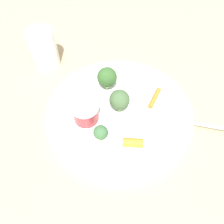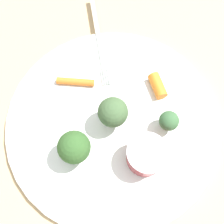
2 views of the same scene
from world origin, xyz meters
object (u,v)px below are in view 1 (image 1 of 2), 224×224
(sauce_cup, at_px, (86,113))
(drinking_glass, at_px, (44,49))
(carrot_stick_0, at_px, (155,98))
(carrot_stick_1, at_px, (133,143))
(broccoli_floret_0, at_px, (101,133))
(broccoli_floret_2, at_px, (119,100))
(fork, at_px, (188,122))
(broccoli_floret_1, at_px, (107,77))
(plate, at_px, (119,112))

(sauce_cup, distance_m, drinking_glass, 0.21)
(carrot_stick_0, distance_m, carrot_stick_1, 0.13)
(sauce_cup, distance_m, broccoli_floret_0, 0.06)
(carrot_stick_1, bearing_deg, sauce_cup, 134.51)
(broccoli_floret_0, relative_size, broccoli_floret_2, 0.67)
(fork, relative_size, drinking_glass, 1.71)
(sauce_cup, bearing_deg, drinking_glass, 110.90)
(broccoli_floret_0, distance_m, broccoli_floret_1, 0.13)
(plate, relative_size, drinking_glass, 3.24)
(fork, bearing_deg, broccoli_floret_2, 155.60)
(carrot_stick_0, distance_m, fork, 0.09)
(broccoli_floret_2, bearing_deg, broccoli_floret_1, 100.40)
(sauce_cup, height_order, carrot_stick_1, sauce_cup)
(fork, bearing_deg, sauce_cup, 165.45)
(carrot_stick_1, bearing_deg, plate, 94.90)
(plate, bearing_deg, sauce_cup, -174.80)
(carrot_stick_0, bearing_deg, carrot_stick_1, -127.29)
(carrot_stick_0, bearing_deg, sauce_cup, -172.54)
(carrot_stick_1, relative_size, drinking_glass, 0.40)
(plate, xyz_separation_m, carrot_stick_0, (0.08, 0.01, 0.01))
(carrot_stick_0, distance_m, drinking_glass, 0.29)
(plate, xyz_separation_m, broccoli_floret_0, (-0.05, -0.06, 0.03))
(broccoli_floret_1, height_order, broccoli_floret_2, same)
(plate, height_order, broccoli_floret_2, broccoli_floret_2)
(carrot_stick_0, bearing_deg, broccoli_floret_2, -171.20)
(sauce_cup, height_order, fork, sauce_cup)
(sauce_cup, bearing_deg, carrot_stick_1, -45.49)
(broccoli_floret_0, distance_m, drinking_glass, 0.27)
(broccoli_floret_0, xyz_separation_m, drinking_glass, (-0.10, 0.25, 0.01))
(plate, relative_size, broccoli_floret_2, 5.55)
(broccoli_floret_1, height_order, carrot_stick_1, broccoli_floret_1)
(plate, xyz_separation_m, broccoli_floret_2, (-0.00, 0.00, 0.04))
(plate, height_order, sauce_cup, sauce_cup)
(carrot_stick_1, xyz_separation_m, fork, (0.12, 0.03, -0.01))
(plate, relative_size, carrot_stick_0, 5.48)
(carrot_stick_0, xyz_separation_m, drinking_glass, (-0.23, 0.18, 0.03))
(broccoli_floret_2, relative_size, carrot_stick_1, 1.47)
(broccoli_floret_0, xyz_separation_m, broccoli_floret_1, (0.04, 0.13, 0.01))
(plate, distance_m, broccoli_floret_2, 0.04)
(plate, bearing_deg, drinking_glass, 127.40)
(carrot_stick_1, bearing_deg, broccoli_floret_0, 155.75)
(broccoli_floret_1, relative_size, drinking_glass, 0.58)
(broccoli_floret_0, bearing_deg, carrot_stick_1, -24.25)
(broccoli_floret_2, relative_size, carrot_stick_0, 0.99)
(carrot_stick_1, height_order, drinking_glass, drinking_glass)
(sauce_cup, relative_size, carrot_stick_1, 1.41)
(fork, bearing_deg, broccoli_floret_0, -179.59)
(carrot_stick_0, bearing_deg, broccoli_floret_0, -150.83)
(plate, height_order, carrot_stick_1, carrot_stick_1)
(broccoli_floret_2, bearing_deg, sauce_cup, -174.14)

